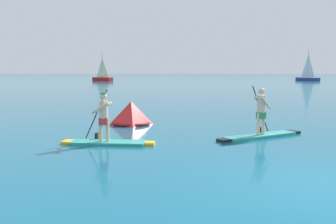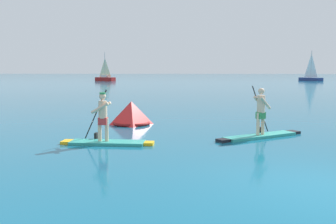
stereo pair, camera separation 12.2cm
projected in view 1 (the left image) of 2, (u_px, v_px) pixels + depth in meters
ground at (334, 187)px, 7.26m from camera, size 440.00×440.00×0.00m
paddleboarder_near_left at (106, 132)px, 11.47m from camera, size 2.84×0.93×1.69m
paddleboarder_mid_center at (261, 126)px, 12.66m from camera, size 3.12×2.27×1.76m
race_marker_buoy at (131, 114)px, 15.61m from camera, size 1.57×1.57×0.96m
sailboat_left_horizon at (103, 77)px, 77.31m from camera, size 4.59×3.37×5.86m
sailboat_right_horizon at (308, 77)px, 80.15m from camera, size 3.83×5.76×6.31m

